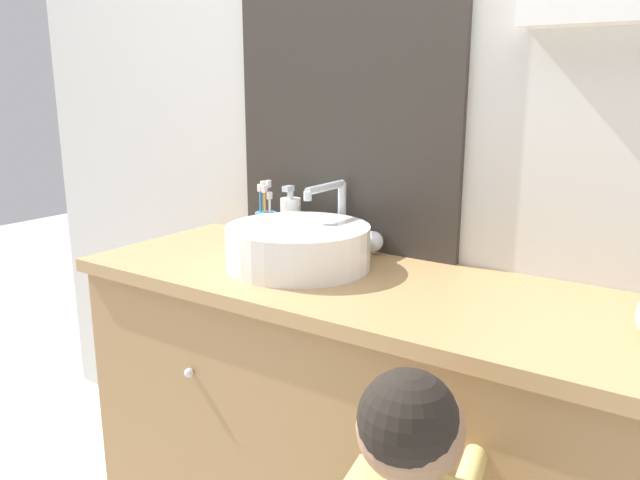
# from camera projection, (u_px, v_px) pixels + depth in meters

# --- Properties ---
(wall_back) EXTENTS (3.20, 0.18, 2.50)m
(wall_back) POSITION_uv_depth(u_px,v_px,m) (426.00, 90.00, 1.65)
(wall_back) COLOR silver
(wall_back) RESTS_ON ground_plane
(vanity_counter) EXTENTS (1.50, 0.55, 0.83)m
(vanity_counter) POSITION_uv_depth(u_px,v_px,m) (358.00, 431.00, 1.62)
(vanity_counter) COLOR #A37A4C
(vanity_counter) RESTS_ON ground_plane
(sink_basin) EXTENTS (0.38, 0.43, 0.21)m
(sink_basin) POSITION_uv_depth(u_px,v_px,m) (300.00, 245.00, 1.63)
(sink_basin) COLOR white
(sink_basin) RESTS_ON vanity_counter
(toothbrush_holder) EXTENTS (0.07, 0.07, 0.19)m
(toothbrush_holder) POSITION_uv_depth(u_px,v_px,m) (266.00, 224.00, 1.90)
(toothbrush_holder) COLOR #4C93C6
(toothbrush_holder) RESTS_ON vanity_counter
(soap_dispenser) EXTENTS (0.06, 0.06, 0.18)m
(soap_dispenser) POSITION_uv_depth(u_px,v_px,m) (291.00, 221.00, 1.85)
(soap_dispenser) COLOR white
(soap_dispenser) RESTS_ON vanity_counter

